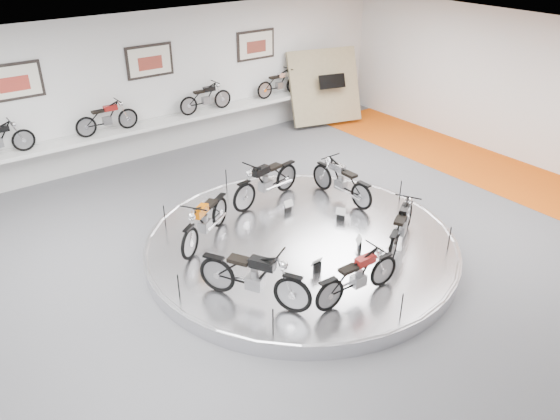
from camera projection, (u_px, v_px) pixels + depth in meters
floor at (310, 258)px, 11.19m from camera, size 16.00×16.00×0.00m
ceiling at (316, 61)px, 9.28m from camera, size 16.00×16.00×0.00m
wall_back at (152, 86)px, 15.17m from camera, size 16.00×0.00×16.00m
wall_right at (545, 95)px, 14.44m from camera, size 0.00×14.00×14.00m
orange_carpet_strip at (504, 175)px, 14.76m from camera, size 2.40×12.60×0.01m
dado_band at (158, 136)px, 15.84m from camera, size 15.68×0.04×1.10m
display_platform at (301, 245)px, 11.33m from camera, size 6.40×6.40×0.30m
platform_rim at (301, 240)px, 11.27m from camera, size 6.40×6.40×0.10m
shelf at (160, 123)px, 15.43m from camera, size 11.00×0.55×0.10m
poster_left at (13, 82)px, 12.97m from camera, size 1.35×0.06×0.88m
poster_center at (150, 61)px, 14.81m from camera, size 1.35×0.06×0.88m
poster_right at (256, 45)px, 16.65m from camera, size 1.35×0.06×0.88m
display_panel at (325, 87)px, 17.83m from camera, size 2.56×1.52×2.30m
shelf_bike_b at (107, 120)px, 14.45m from camera, size 1.22×0.43×0.73m
shelf_bike_c at (206, 100)px, 16.02m from camera, size 1.22×0.43×0.73m
shelf_bike_d at (279, 85)px, 17.44m from camera, size 1.22×0.43×0.73m
bike_a at (342, 180)px, 12.63m from camera, size 0.63×1.66×0.97m
bike_b at (266, 180)px, 12.53m from camera, size 1.87×0.96×1.05m
bike_c at (205, 220)px, 10.96m from camera, size 1.73×1.43×0.99m
bike_d at (254, 276)px, 9.20m from camera, size 1.44×1.87×1.06m
bike_e at (358, 276)px, 9.33m from camera, size 1.57×0.60×0.92m
bike_f at (401, 225)px, 10.84m from camera, size 1.65×1.26×0.93m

